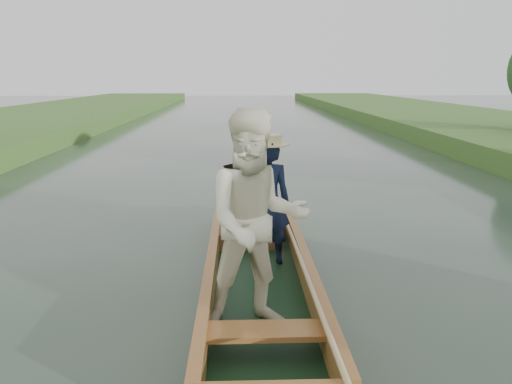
{
  "coord_description": "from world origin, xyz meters",
  "views": [
    {
      "loc": [
        -0.21,
        -5.28,
        2.31
      ],
      "look_at": [
        0.0,
        0.6,
        0.95
      ],
      "focal_mm": 35.0,
      "sensor_mm": 36.0,
      "label": 1
    }
  ],
  "objects": [
    {
      "name": "punt",
      "position": [
        -0.02,
        -0.39,
        0.72
      ],
      "size": [
        1.15,
        5.2,
        2.06
      ],
      "color": "black",
      "rests_on": "ground"
    },
    {
      "name": "ground",
      "position": [
        0.0,
        0.0,
        0.0
      ],
      "size": [
        120.0,
        120.0,
        0.0
      ],
      "primitive_type": "plane",
      "color": "#283D30",
      "rests_on": "ground"
    },
    {
      "name": "trees_far",
      "position": [
        2.84,
        4.93,
        2.49
      ],
      "size": [
        22.01,
        10.94,
        4.38
      ],
      "color": "#47331E",
      "rests_on": "ground"
    }
  ]
}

